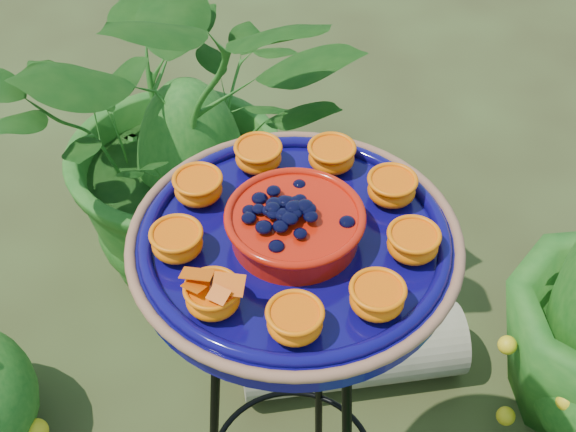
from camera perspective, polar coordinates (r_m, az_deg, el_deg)
The scene contains 4 objects.
tripod_stand at distance 1.41m, azimuth 0.39°, elevation -12.60°, with size 0.33×0.35×0.88m.
feeder_dish at distance 1.10m, azimuth 0.49°, elevation -1.67°, with size 0.47×0.47×0.10m.
driftwood_log at distance 2.01m, azimuth 4.58°, elevation -9.55°, with size 0.18×0.18×0.55m, color tan.
shrub_back_left at distance 2.04m, azimuth -7.17°, elevation 6.60°, with size 0.86×0.74×0.95m, color #174F15.
Camera 1 is at (0.44, -0.77, 1.72)m, focal length 50.00 mm.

